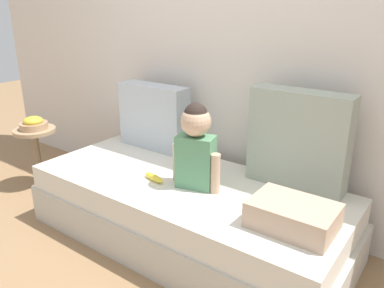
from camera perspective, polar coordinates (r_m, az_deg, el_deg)
name	(u,v)px	position (r m, az deg, el deg)	size (l,w,h in m)	color
ground_plane	(187,238)	(2.56, -0.80, -13.78)	(12.00, 12.00, 0.00)	#93704C
back_wall	(238,44)	(2.61, 6.81, 14.43)	(5.20, 0.10, 2.35)	silver
couch	(187,211)	(2.45, -0.82, -9.87)	(2.00, 0.87, 0.41)	beige
throw_pillow_left	(154,117)	(2.85, -5.66, 4.03)	(0.55, 0.16, 0.47)	#B2BCC6
throw_pillow_right	(298,140)	(2.28, 15.47, 0.58)	(0.57, 0.16, 0.57)	#99A393
toddler	(196,144)	(2.19, 0.56, -0.04)	(0.33, 0.18, 0.51)	#568E66
banana	(154,178)	(2.37, -5.64, -4.96)	(0.17, 0.04, 0.04)	yellow
folded_blanket	(293,215)	(1.93, 14.70, -10.17)	(0.40, 0.28, 0.13)	tan
side_table	(36,143)	(3.32, -22.04, 0.08)	(0.32, 0.32, 0.50)	tan
fruit_bowl	(33,124)	(3.27, -22.40, 2.79)	(0.21, 0.21, 0.10)	tan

